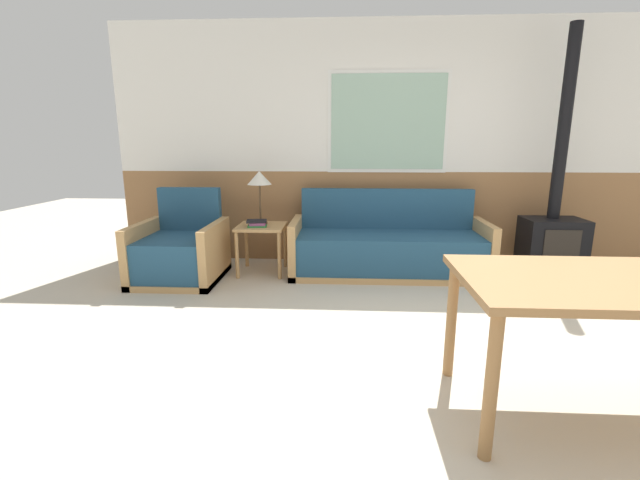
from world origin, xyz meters
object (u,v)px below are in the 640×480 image
at_px(couch, 388,249).
at_px(wood_stove, 554,223).
at_px(side_table, 262,234).
at_px(table_lamp, 259,180).
at_px(armchair, 180,253).

height_order(couch, wood_stove, wood_stove).
relative_size(couch, side_table, 3.94).
height_order(table_lamp, wood_stove, wood_stove).
distance_m(couch, wood_stove, 1.74).
bearing_deg(wood_stove, table_lamp, 179.70).
relative_size(armchair, side_table, 1.74).
bearing_deg(side_table, wood_stove, 1.34).
distance_m(armchair, side_table, 0.86).
bearing_deg(table_lamp, armchair, -154.95).
bearing_deg(couch, wood_stove, 0.99).
xyz_separation_m(side_table, table_lamp, (-0.02, 0.09, 0.56)).
xyz_separation_m(couch, table_lamp, (-1.38, 0.05, 0.72)).
height_order(couch, table_lamp, table_lamp).
bearing_deg(wood_stove, side_table, -178.66).
xyz_separation_m(couch, wood_stove, (1.72, 0.03, 0.30)).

